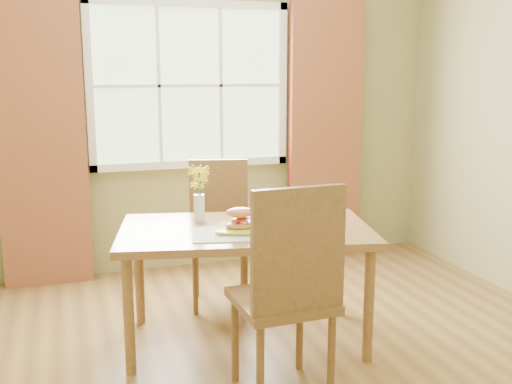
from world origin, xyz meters
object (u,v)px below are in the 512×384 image
at_px(chair_far, 219,225).
at_px(dining_table, 246,240).
at_px(water_glass, 284,222).
at_px(flower_vase, 199,187).
at_px(croissant_sandwich, 240,219).
at_px(chair_near, 290,286).

bearing_deg(chair_far, dining_table, -78.09).
bearing_deg(water_glass, chair_far, 100.49).
height_order(water_glass, flower_vase, flower_vase).
bearing_deg(croissant_sandwich, flower_vase, 131.32).
distance_m(croissant_sandwich, water_glass, 0.25).
xyz_separation_m(chair_far, flower_vase, (-0.24, -0.47, 0.38)).
bearing_deg(dining_table, chair_far, 100.15).
xyz_separation_m(dining_table, chair_far, (0.02, 0.70, -0.09)).
bearing_deg(chair_near, flower_vase, 101.08).
height_order(croissant_sandwich, flower_vase, flower_vase).
relative_size(dining_table, chair_near, 1.45).
bearing_deg(croissant_sandwich, water_glass, -2.89).
relative_size(chair_far, flower_vase, 2.91).
bearing_deg(dining_table, water_glass, -30.20).
bearing_deg(flower_vase, dining_table, -46.03).
distance_m(dining_table, water_glass, 0.28).
relative_size(dining_table, croissant_sandwich, 8.29).
bearing_deg(chair_far, croissant_sandwich, -82.13).
bearing_deg(water_glass, croissant_sandwich, 162.94).
height_order(dining_table, chair_near, chair_near).
relative_size(chair_far, water_glass, 8.15).
relative_size(chair_near, flower_vase, 3.21).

